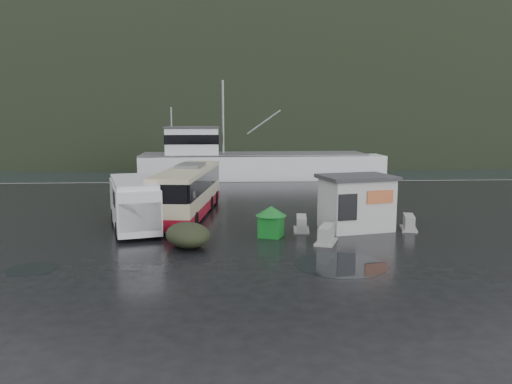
{
  "coord_description": "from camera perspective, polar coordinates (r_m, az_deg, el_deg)",
  "views": [
    {
      "loc": [
        0.69,
        -25.25,
        5.85
      ],
      "look_at": [
        2.22,
        2.41,
        1.7
      ],
      "focal_mm": 35.0,
      "sensor_mm": 36.0,
      "label": 1
    }
  ],
  "objects": [
    {
      "name": "jersey_barrier_b",
      "position": [
        26.13,
        5.2,
        -4.45
      ],
      "size": [
        0.98,
        1.66,
        0.79
      ],
      "primitive_type": null,
      "rotation": [
        0.0,
        0.0,
        -0.12
      ],
      "color": "#999993",
      "rests_on": "ground"
    },
    {
      "name": "waste_bin_right",
      "position": [
        26.63,
        10.56,
        -4.32
      ],
      "size": [
        1.25,
        1.25,
        1.56
      ],
      "primitive_type": null,
      "rotation": [
        0.0,
        0.0,
        0.12
      ],
      "color": "#136B20",
      "rests_on": "ground"
    },
    {
      "name": "quay_edge",
      "position": [
        45.63,
        -4.0,
        1.13
      ],
      "size": [
        160.0,
        0.6,
        1.5
      ],
      "primitive_type": "cube",
      "color": "#999993",
      "rests_on": "ground"
    },
    {
      "name": "ground",
      "position": [
        25.93,
        -4.61,
        -4.55
      ],
      "size": [
        160.0,
        160.0,
        0.0
      ],
      "primitive_type": "plane",
      "color": "black",
      "rests_on": "ground"
    },
    {
      "name": "fishing_trawler",
      "position": [
        53.29,
        -0.26,
        2.22
      ],
      "size": [
        28.07,
        6.91,
        11.16
      ],
      "primitive_type": null,
      "rotation": [
        0.0,
        0.0,
        0.03
      ],
      "color": "white",
      "rests_on": "ground"
    },
    {
      "name": "waste_bin_left",
      "position": [
        24.82,
        1.73,
        -5.12
      ],
      "size": [
        1.43,
        1.43,
        1.54
      ],
      "primitive_type": null,
      "rotation": [
        0.0,
        0.0,
        -0.38
      ],
      "color": "#136B20",
      "rests_on": "ground"
    },
    {
      "name": "white_van",
      "position": [
        27.32,
        -13.69,
        -4.09
      ],
      "size": [
        3.85,
        6.76,
        2.68
      ],
      "primitive_type": null,
      "rotation": [
        0.0,
        0.0,
        0.27
      ],
      "color": "white",
      "rests_on": "ground"
    },
    {
      "name": "dome_tent",
      "position": [
        23.2,
        -7.77,
        -6.17
      ],
      "size": [
        2.72,
        3.23,
        1.08
      ],
      "primitive_type": null,
      "rotation": [
        0.0,
        0.0,
        0.31
      ],
      "color": "#262B1A",
      "rests_on": "ground"
    },
    {
      "name": "jersey_barrier_c",
      "position": [
        27.52,
        17.04,
        -4.14
      ],
      "size": [
        1.14,
        1.7,
        0.78
      ],
      "primitive_type": null,
      "rotation": [
        0.0,
        0.0,
        -0.25
      ],
      "color": "#999993",
      "rests_on": "ground"
    },
    {
      "name": "headland",
      "position": [
        275.47,
        -1.23,
        7.3
      ],
      "size": [
        780.0,
        540.0,
        570.0
      ],
      "primitive_type": "ellipsoid",
      "color": "black",
      "rests_on": "ground"
    },
    {
      "name": "puddles",
      "position": [
        23.12,
        6.59,
        -6.18
      ],
      "size": [
        18.05,
        11.81,
        0.01
      ],
      "color": "black",
      "rests_on": "ground"
    },
    {
      "name": "coach_bus",
      "position": [
        30.42,
        -7.69,
        -2.64
      ],
      "size": [
        4.04,
        11.13,
        3.07
      ],
      "primitive_type": null,
      "rotation": [
        0.0,
        0.0,
        -0.12
      ],
      "color": "#C0B691",
      "rests_on": "ground"
    },
    {
      "name": "ticket_kiosk",
      "position": [
        26.96,
        11.29,
        -4.18
      ],
      "size": [
        4.2,
        3.54,
        2.87
      ],
      "primitive_type": null,
      "rotation": [
        0.0,
        0.0,
        0.23
      ],
      "color": "beige",
      "rests_on": "ground"
    },
    {
      "name": "harbor_water",
      "position": [
        135.38,
        -3.46,
        6.03
      ],
      "size": [
        300.0,
        180.0,
        0.02
      ],
      "primitive_type": "cube",
      "color": "black",
      "rests_on": "ground"
    },
    {
      "name": "jersey_barrier_a",
      "position": [
        23.82,
        8.01,
        -5.78
      ],
      "size": [
        1.4,
        1.87,
        0.84
      ],
      "primitive_type": null,
      "rotation": [
        0.0,
        0.0,
        -0.38
      ],
      "color": "#999993",
      "rests_on": "ground"
    }
  ]
}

